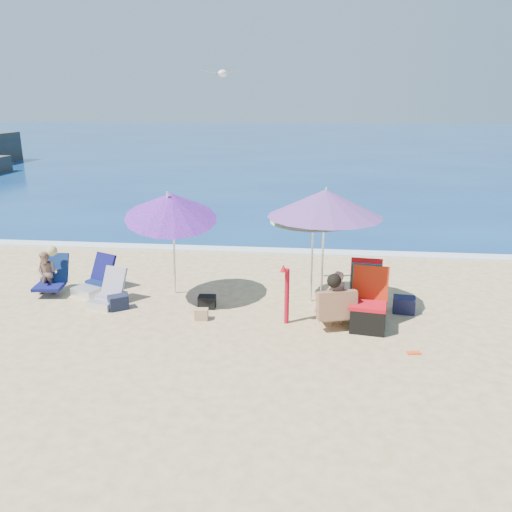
# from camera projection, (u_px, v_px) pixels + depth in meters

# --- Properties ---
(ground) EXTENTS (120.00, 120.00, 0.00)m
(ground) POSITION_uv_depth(u_px,v_px,m) (267.00, 332.00, 9.12)
(ground) COLOR #D8BC84
(ground) RESTS_ON ground
(sea) EXTENTS (120.00, 80.00, 0.12)m
(sea) POSITION_uv_depth(u_px,v_px,m) (306.00, 141.00, 51.96)
(sea) COLOR navy
(sea) RESTS_ON ground
(foam) EXTENTS (120.00, 0.50, 0.04)m
(foam) POSITION_uv_depth(u_px,v_px,m) (283.00, 251.00, 13.96)
(foam) COLOR white
(foam) RESTS_ON ground
(umbrella_turquoise) EXTENTS (2.37, 2.37, 2.42)m
(umbrella_turquoise) POSITION_uv_depth(u_px,v_px,m) (325.00, 203.00, 9.39)
(umbrella_turquoise) COLOR white
(umbrella_turquoise) RESTS_ON ground
(umbrella_striped) EXTENTS (2.05, 2.05, 2.18)m
(umbrella_striped) POSITION_uv_depth(u_px,v_px,m) (312.00, 210.00, 9.89)
(umbrella_striped) COLOR silver
(umbrella_striped) RESTS_ON ground
(umbrella_blue) EXTENTS (2.32, 2.36, 2.44)m
(umbrella_blue) POSITION_uv_depth(u_px,v_px,m) (171.00, 206.00, 9.86)
(umbrella_blue) COLOR silver
(umbrella_blue) RESTS_ON ground
(furled_umbrella) EXTENTS (0.19, 0.22, 1.16)m
(furled_umbrella) POSITION_uv_depth(u_px,v_px,m) (286.00, 291.00, 9.31)
(furled_umbrella) COLOR #AE0C1F
(furled_umbrella) RESTS_ON ground
(chair_navy) EXTENTS (0.86, 1.02, 0.77)m
(chair_navy) POSITION_uv_depth(u_px,v_px,m) (95.00, 283.00, 10.97)
(chair_navy) COLOR #0C1B46
(chair_navy) RESTS_ON ground
(chair_rainbow) EXTENTS (0.69, 0.86, 0.70)m
(chair_rainbow) POSITION_uv_depth(u_px,v_px,m) (108.00, 296.00, 10.31)
(chair_rainbow) COLOR #C14455
(chair_rainbow) RESTS_ON ground
(camp_chair_left) EXTENTS (0.73, 0.72, 1.10)m
(camp_chair_left) POSITION_uv_depth(u_px,v_px,m) (368.00, 312.00, 9.17)
(camp_chair_left) COLOR red
(camp_chair_left) RESTS_ON ground
(camp_chair_right) EXTENTS (0.76, 0.84, 1.09)m
(camp_chair_right) POSITION_uv_depth(u_px,v_px,m) (364.00, 296.00, 9.73)
(camp_chair_right) COLOR #AC190C
(camp_chair_right) RESTS_ON ground
(person_center) EXTENTS (0.76, 0.80, 1.04)m
(person_center) POSITION_uv_depth(u_px,v_px,m) (336.00, 301.00, 9.21)
(person_center) COLOR tan
(person_center) RESTS_ON ground
(person_left) EXTENTS (0.62, 0.81, 1.04)m
(person_left) POSITION_uv_depth(u_px,v_px,m) (48.00, 273.00, 10.79)
(person_left) COLOR tan
(person_left) RESTS_ON ground
(bag_navy_a) EXTENTS (0.44, 0.42, 0.28)m
(bag_navy_a) POSITION_uv_depth(u_px,v_px,m) (118.00, 302.00, 10.10)
(bag_navy_a) COLOR #171C32
(bag_navy_a) RESTS_ON ground
(bag_black_a) EXTENTS (0.35, 0.26, 0.25)m
(bag_black_a) POSITION_uv_depth(u_px,v_px,m) (207.00, 302.00, 10.17)
(bag_black_a) COLOR black
(bag_black_a) RESTS_ON ground
(bag_tan) EXTENTS (0.26, 0.19, 0.21)m
(bag_tan) POSITION_uv_depth(u_px,v_px,m) (201.00, 314.00, 9.62)
(bag_tan) COLOR tan
(bag_tan) RESTS_ON ground
(bag_navy_b) EXTENTS (0.45, 0.36, 0.31)m
(bag_navy_b) POSITION_uv_depth(u_px,v_px,m) (404.00, 305.00, 9.95)
(bag_navy_b) COLOR #1A1B39
(bag_navy_b) RESTS_ON ground
(orange_item) EXTENTS (0.23, 0.13, 0.03)m
(orange_item) POSITION_uv_depth(u_px,v_px,m) (414.00, 353.00, 8.34)
(orange_item) COLOR #FF501A
(orange_item) RESTS_ON ground
(seagull) EXTENTS (0.73, 0.40, 0.13)m
(seagull) POSITION_uv_depth(u_px,v_px,m) (222.00, 73.00, 9.63)
(seagull) COLOR white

